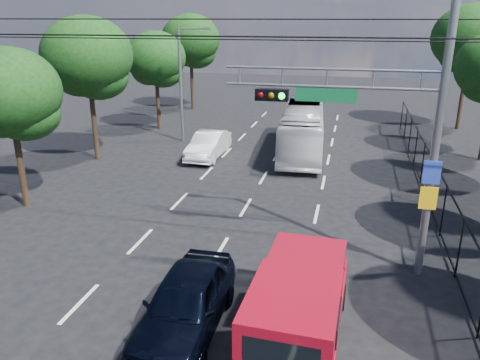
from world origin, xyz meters
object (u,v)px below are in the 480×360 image
(red_pickup, at_px, (299,304))
(white_van, at_px, (208,145))
(signal_mast, at_px, (395,107))
(navy_hatchback, at_px, (186,303))
(white_bus, at_px, (302,129))

(red_pickup, distance_m, white_van, 16.59)
(white_van, bearing_deg, red_pickup, -64.35)
(signal_mast, relative_size, navy_hatchback, 2.07)
(navy_hatchback, xyz_separation_m, white_van, (-4.10, 15.19, -0.05))
(signal_mast, distance_m, navy_hatchback, 7.95)
(signal_mast, xyz_separation_m, white_van, (-9.05, 10.85, -4.51))
(red_pickup, distance_m, white_bus, 17.55)
(red_pickup, relative_size, white_bus, 0.56)
(signal_mast, relative_size, white_van, 2.15)
(navy_hatchback, relative_size, white_van, 1.04)
(navy_hatchback, height_order, white_bus, white_bus)
(white_bus, distance_m, white_van, 5.66)
(signal_mast, distance_m, white_bus, 14.37)
(signal_mast, height_order, white_van, signal_mast)
(signal_mast, distance_m, white_van, 14.84)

